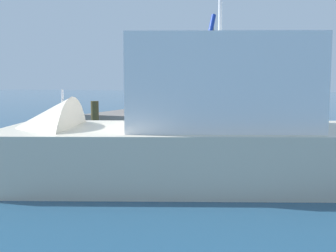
{
  "coord_description": "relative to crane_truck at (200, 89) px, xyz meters",
  "views": [
    {
      "loc": [
        19.32,
        7.91,
        2.63
      ],
      "look_at": [
        0.98,
        0.68,
        0.51
      ],
      "focal_mm": 43.46,
      "sensor_mm": 36.0,
      "label": 1
    }
  ],
  "objects": [
    {
      "name": "ground",
      "position": [
        5.58,
        -0.3,
        -2.19
      ],
      "size": [
        200.0,
        200.0,
        0.0
      ],
      "primitive_type": "plane",
      "color": "navy"
    },
    {
      "name": "dock",
      "position": [
        -0.08,
        -0.3,
        -1.77
      ],
      "size": [
        11.68,
        9.68,
        0.84
      ],
      "primitive_type": "cube",
      "color": "slate",
      "rests_on": "ground"
    },
    {
      "name": "crane_truck",
      "position": [
        0.0,
        0.0,
        0.0
      ],
      "size": [
        9.16,
        4.48,
        7.01
      ],
      "color": "maroon",
      "rests_on": "dock"
    },
    {
      "name": "dock_worker",
      "position": [
        2.53,
        2.63,
        -0.37
      ],
      "size": [
        0.34,
        0.34,
        1.9
      ],
      "color": "black",
      "rests_on": "dock"
    },
    {
      "name": "salvaged_car",
      "position": [
        7.72,
        0.87,
        -1.57
      ],
      "size": [
        4.4,
        3.5,
        3.3
      ],
      "color": "#99999E",
      "rests_on": "ground"
    },
    {
      "name": "moored_yacht",
      "position": [
        15.2,
        3.08,
        -1.44
      ],
      "size": [
        7.85,
        12.71,
        6.57
      ],
      "color": "beige",
      "rests_on": "ground"
    },
    {
      "name": "piling_near",
      "position": [
        6.48,
        -3.8,
        -1.37
      ],
      "size": [
        0.41,
        0.41,
        1.65
      ],
      "primitive_type": "cylinder",
      "color": "#4D4223",
      "rests_on": "ground"
    },
    {
      "name": "piling_mid",
      "position": [
        6.26,
        -0.16,
        -1.33
      ],
      "size": [
        0.3,
        0.3,
        1.72
      ],
      "primitive_type": "cylinder",
      "color": "#4F5030",
      "rests_on": "ground"
    },
    {
      "name": "piling_far",
      "position": [
        6.5,
        2.97,
        -1.53
      ],
      "size": [
        0.37,
        0.37,
        1.33
      ],
      "primitive_type": "cylinder",
      "color": "brown",
      "rests_on": "ground"
    }
  ]
}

